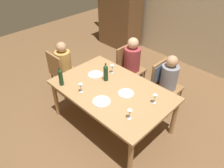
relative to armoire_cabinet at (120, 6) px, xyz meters
The scene contains 20 objects.
ground_plane 3.29m from the armoire_cabinet, 49.13° to the right, with size 10.00×10.00×0.00m, color brown.
rear_room_partition 2.10m from the armoire_cabinet, 12.48° to the left, with size 6.40×0.12×2.70m, color beige.
armoire_cabinet is the anchor object (origin of this frame).
dining_table 3.14m from the armoire_cabinet, 49.13° to the right, with size 1.87×1.20×0.74m.
chair_far_right 2.75m from the armoire_cabinet, 30.47° to the right, with size 0.46×0.44×0.92m.
chair_left_end 2.60m from the armoire_cabinet, 73.53° to the right, with size 0.44×0.44×0.92m.
chair_far_left 2.13m from the armoire_cabinet, 41.92° to the right, with size 0.44×0.44×0.92m.
person_woman_host 2.87m from the armoire_cabinet, 28.94° to the right, with size 0.34×0.29×1.11m.
person_man_bearded 2.47m from the armoire_cabinet, 72.78° to the right, with size 0.29×0.34×1.10m.
person_man_guest 2.18m from the armoire_cabinet, 39.89° to the right, with size 0.36×0.32×1.16m.
wine_bottle_tall_green 3.15m from the armoire_cabinet, 64.06° to the right, with size 0.07×0.07×0.32m.
wine_bottle_dark_red 2.87m from the armoire_cabinet, 51.47° to the right, with size 0.08×0.08×0.32m.
wine_glass_near_left 3.25m from the armoire_cabinet, 57.46° to the right, with size 0.07×0.07×0.15m.
wine_glass_centre 3.74m from the armoire_cabinet, 44.93° to the right, with size 0.07×0.07×0.15m.
wine_glass_near_right 3.46m from the armoire_cabinet, 38.64° to the right, with size 0.07×0.07×0.15m.
wine_glass_far 2.65m from the armoire_cabinet, 49.76° to the right, with size 0.07×0.07×0.15m.
dinner_plate_host 3.44m from the armoire_cabinet, 51.34° to the right, with size 0.26×0.26×0.01m, color white.
dinner_plate_guest_left 2.76m from the armoire_cabinet, 55.64° to the right, with size 0.26×0.26×0.01m, color silver.
dinner_plate_guest_right 3.23m from the armoire_cabinet, 45.20° to the right, with size 0.24×0.24×0.01m, color white.
handbag 2.59m from the armoire_cabinet, 34.91° to the right, with size 0.28×0.12×0.22m, color brown.
Camera 1 is at (1.91, -1.93, 2.83)m, focal length 35.15 mm.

